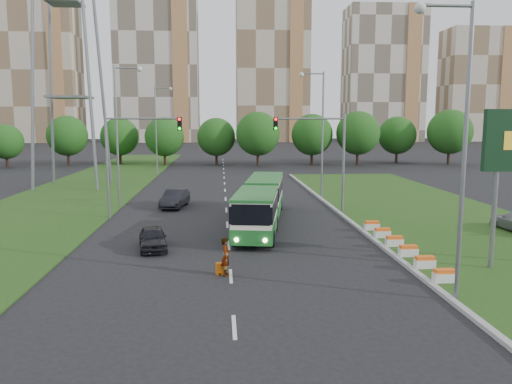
{
  "coord_description": "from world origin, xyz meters",
  "views": [
    {
      "loc": [
        -3.43,
        -29.29,
        7.46
      ],
      "look_at": [
        -1.04,
        4.42,
        2.6
      ],
      "focal_mm": 35.0,
      "sensor_mm": 36.0,
      "label": 1
    }
  ],
  "objects": [
    {
      "name": "flower_planters",
      "position": [
        6.7,
        -2.5,
        0.45
      ],
      "size": [
        1.1,
        11.5,
        0.6
      ],
      "primitive_type": null,
      "color": "silver",
      "rests_on": "grass_median"
    },
    {
      "name": "street_lamps",
      "position": [
        -3.0,
        10.0,
        6.0
      ],
      "size": [
        36.0,
        60.0,
        12.0
      ],
      "primitive_type": null,
      "color": "slate",
      "rests_on": "ground"
    },
    {
      "name": "midrise_east",
      "position": [
        90.0,
        150.0,
        20.0
      ],
      "size": [
        24.0,
        14.0,
        40.0
      ],
      "primitive_type": "cube",
      "color": "#BDAF98",
      "rests_on": "ground"
    },
    {
      "name": "apartment_tower_west",
      "position": [
        -65.0,
        150.0,
        24.0
      ],
      "size": [
        26.0,
        15.0,
        48.0
      ],
      "primitive_type": "cube",
      "color": "#BDAF98",
      "rests_on": "ground"
    },
    {
      "name": "traffic_mast_left",
      "position": [
        -10.38,
        9.0,
        5.35
      ],
      "size": [
        5.76,
        0.32,
        8.0
      ],
      "color": "slate",
      "rests_on": "ground"
    },
    {
      "name": "apartment_tower_cwest",
      "position": [
        -25.0,
        150.0,
        26.0
      ],
      "size": [
        28.0,
        15.0,
        52.0
      ],
      "primitive_type": "cube",
      "color": "beige",
      "rests_on": "ground"
    },
    {
      "name": "car_left_far",
      "position": [
        -7.42,
        13.71,
        0.77
      ],
      "size": [
        2.37,
        4.86,
        1.53
      ],
      "primitive_type": "imported",
      "rotation": [
        0.0,
        0.0,
        -0.17
      ],
      "color": "black",
      "rests_on": "ground"
    },
    {
      "name": "apartment_tower_ceast",
      "position": [
        15.0,
        150.0,
        25.0
      ],
      "size": [
        25.0,
        15.0,
        50.0
      ],
      "primitive_type": "cube",
      "color": "#BDAF98",
      "rests_on": "ground"
    },
    {
      "name": "pedestrian",
      "position": [
        -3.23,
        -5.84,
        0.92
      ],
      "size": [
        0.56,
        0.75,
        1.85
      ],
      "primitive_type": "imported",
      "rotation": [
        0.0,
        0.0,
        1.38
      ],
      "color": "gray",
      "rests_on": "ground"
    },
    {
      "name": "median_kerb",
      "position": [
        6.05,
        8.0,
        0.09
      ],
      "size": [
        0.3,
        60.0,
        0.18
      ],
      "primitive_type": "cube",
      "color": "#979797",
      "rests_on": "ground"
    },
    {
      "name": "traffic_mast_median",
      "position": [
        4.78,
        10.0,
        5.35
      ],
      "size": [
        5.76,
        0.32,
        8.0
      ],
      "color": "slate",
      "rests_on": "ground"
    },
    {
      "name": "grass_median",
      "position": [
        13.0,
        8.0,
        0.07
      ],
      "size": [
        14.0,
        60.0,
        0.15
      ],
      "primitive_type": "cube",
      "color": "#204413",
      "rests_on": "ground"
    },
    {
      "name": "apartment_tower_east",
      "position": [
        55.0,
        150.0,
        23.5
      ],
      "size": [
        27.0,
        15.0,
        47.0
      ],
      "primitive_type": "cube",
      "color": "beige",
      "rests_on": "ground"
    },
    {
      "name": "ground",
      "position": [
        0.0,
        0.0,
        0.0
      ],
      "size": [
        360.0,
        360.0,
        0.0
      ],
      "primitive_type": "plane",
      "color": "black",
      "rests_on": "ground"
    },
    {
      "name": "articulated_bus",
      "position": [
        -0.63,
        6.13,
        1.6
      ],
      "size": [
        2.48,
        15.9,
        2.62
      ],
      "rotation": [
        0.0,
        0.0,
        -0.16
      ],
      "color": "white",
      "rests_on": "ground"
    },
    {
      "name": "car_left_near",
      "position": [
        -7.44,
        -0.51,
        0.66
      ],
      "size": [
        2.19,
        4.06,
        1.31
      ],
      "primitive_type": "imported",
      "rotation": [
        0.0,
        0.0,
        0.17
      ],
      "color": "black",
      "rests_on": "ground"
    },
    {
      "name": "lane_markings",
      "position": [
        -3.0,
        20.0,
        0.0
      ],
      "size": [
        0.2,
        100.0,
        0.01
      ],
      "primitive_type": null,
      "color": "silver",
      "rests_on": "ground"
    },
    {
      "name": "shopping_trolley",
      "position": [
        -3.53,
        -5.7,
        0.29
      ],
      "size": [
        0.34,
        0.36,
        0.59
      ],
      "rotation": [
        0.0,
        0.0,
        0.3
      ],
      "color": "#D65D0B",
      "rests_on": "ground"
    },
    {
      "name": "tree_line",
      "position": [
        10.0,
        55.0,
        4.5
      ],
      "size": [
        120.0,
        8.0,
        9.0
      ],
      "primitive_type": null,
      "color": "#1A5015",
      "rests_on": "ground"
    },
    {
      "name": "left_verge",
      "position": [
        -18.0,
        25.0,
        0.05
      ],
      "size": [
        12.0,
        110.0,
        0.1
      ],
      "primitive_type": "cube",
      "color": "#204413",
      "rests_on": "ground"
    }
  ]
}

